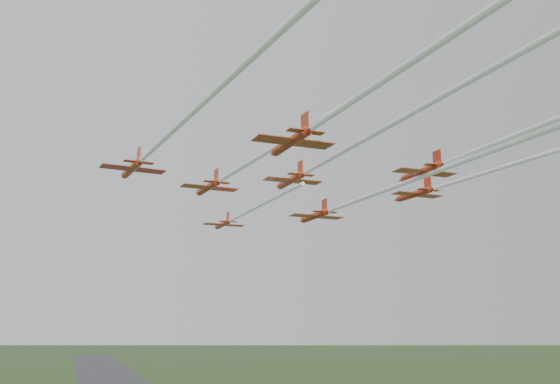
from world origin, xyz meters
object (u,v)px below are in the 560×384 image
object	(u,v)px
jet_row2_right	(367,197)
jet_lead	(238,216)
jet_row4_left	(335,113)
jet_row3_right	(453,183)
jet_row4_right	(472,152)
jet_row3_left	(167,136)
jet_row2_left	(236,171)
jet_row3_mid	(336,155)

from	to	relation	value
jet_row2_right	jet_lead	bearing A→B (deg)	116.10
jet_lead	jet_row4_left	size ratio (longest dim) A/B	0.84
jet_row2_right	jet_row3_right	xyz separation A→B (m)	(12.29, -4.68, 2.10)
jet_lead	jet_row4_right	world-z (taller)	jet_row4_right
jet_row3_left	jet_row3_right	xyz separation A→B (m)	(45.31, 12.45, 0.72)
jet_row2_left	jet_row3_right	size ratio (longest dim) A/B	1.24
jet_row3_left	jet_row4_left	world-z (taller)	jet_row4_left
jet_row3_left	jet_row4_left	size ratio (longest dim) A/B	1.17
jet_lead	jet_row2_left	size ratio (longest dim) A/B	0.78
jet_lead	jet_row3_right	bearing A→B (deg)	-51.13
jet_row3_left	jet_row2_right	bearing A→B (deg)	19.37
jet_row2_right	jet_row4_right	bearing A→B (deg)	-90.32
jet_lead	jet_row4_left	bearing A→B (deg)	-97.05
jet_row2_right	jet_row3_mid	size ratio (longest dim) A/B	1.16
jet_row3_right	jet_row2_right	bearing A→B (deg)	153.16
jet_lead	jet_row2_right	distance (m)	27.97
jet_row3_right	jet_row4_left	bearing A→B (deg)	-147.93
jet_row3_left	jet_lead	bearing A→B (deg)	57.21
jet_row2_left	jet_row3_mid	size ratio (longest dim) A/B	0.94
jet_row3_mid	jet_row3_right	world-z (taller)	jet_row3_mid
jet_lead	jet_row2_left	xyz separation A→B (m)	(-5.26, -18.41, 3.81)
jet_row2_left	jet_row3_right	bearing A→B (deg)	-25.29
jet_lead	jet_row3_mid	world-z (taller)	jet_row3_mid
jet_row4_left	jet_row2_right	bearing A→B (deg)	53.98
jet_row4_left	jet_row3_right	bearing A→B (deg)	33.90
jet_row4_left	jet_row4_right	distance (m)	19.19
jet_row2_left	jet_row4_right	distance (m)	37.03
jet_lead	jet_row3_mid	bearing A→B (deg)	-88.37
jet_row3_left	jet_row3_mid	size ratio (longest dim) A/B	1.02
jet_row2_left	jet_row3_left	xyz separation A→B (m)	(-13.81, -22.96, -2.58)
jet_row2_right	jet_row4_left	xyz separation A→B (m)	(-17.32, -27.85, 2.33)
jet_row3_left	jet_row3_right	distance (m)	47.00
jet_lead	jet_row3_mid	xyz separation A→B (m)	(3.25, -37.29, 2.08)
jet_row2_left	jet_row2_right	xyz separation A→B (m)	(19.22, -5.83, -3.96)
jet_row2_left	jet_row3_mid	distance (m)	20.78
jet_row2_left	jet_row3_left	size ratio (longest dim) A/B	0.92
jet_lead	jet_row2_right	size ratio (longest dim) A/B	0.63
jet_lead	jet_row2_right	bearing A→B (deg)	-63.41
jet_row2_right	jet_row3_left	size ratio (longest dim) A/B	1.14
jet_row3_mid	jet_row2_right	bearing A→B (deg)	47.75
jet_row2_right	jet_row4_left	world-z (taller)	jet_row4_left
jet_row2_right	jet_row4_right	size ratio (longest dim) A/B	1.50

